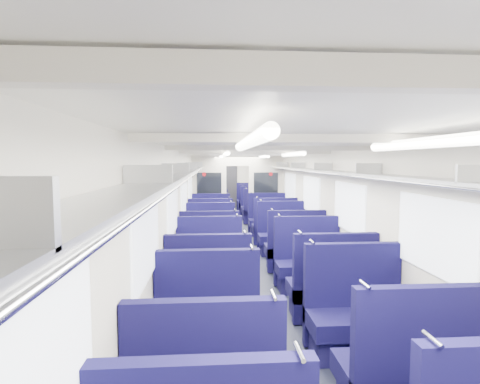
% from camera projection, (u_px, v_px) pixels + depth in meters
% --- Properties ---
extents(floor, '(2.80, 18.00, 0.01)m').
position_uv_depth(floor, '(246.00, 253.00, 8.88)').
color(floor, black).
rests_on(floor, ground).
extents(ceiling, '(2.80, 18.00, 0.01)m').
position_uv_depth(ceiling, '(246.00, 152.00, 8.69)').
color(ceiling, silver).
rests_on(ceiling, wall_left).
extents(wall_left, '(0.02, 18.00, 2.35)m').
position_uv_depth(wall_left, '(185.00, 204.00, 8.69)').
color(wall_left, beige).
rests_on(wall_left, floor).
extents(dado_left, '(0.03, 17.90, 0.70)m').
position_uv_depth(dado_left, '(186.00, 239.00, 8.76)').
color(dado_left, black).
rests_on(dado_left, floor).
extents(wall_right, '(0.02, 18.00, 2.35)m').
position_uv_depth(wall_right, '(305.00, 203.00, 8.89)').
color(wall_right, beige).
rests_on(wall_right, floor).
extents(dado_right, '(0.03, 17.90, 0.70)m').
position_uv_depth(dado_right, '(304.00, 237.00, 8.96)').
color(dado_right, black).
rests_on(dado_right, floor).
extents(wall_far, '(2.80, 0.02, 2.35)m').
position_uv_depth(wall_far, '(229.00, 182.00, 17.74)').
color(wall_far, beige).
rests_on(wall_far, floor).
extents(luggage_rack_left, '(0.36, 17.40, 0.18)m').
position_uv_depth(luggage_rack_left, '(193.00, 169.00, 8.64)').
color(luggage_rack_left, '#B2B5BA').
rests_on(luggage_rack_left, wall_left).
extents(luggage_rack_right, '(0.36, 17.40, 0.18)m').
position_uv_depth(luggage_rack_right, '(298.00, 169.00, 8.81)').
color(luggage_rack_right, '#B2B5BA').
rests_on(luggage_rack_right, wall_right).
extents(windows, '(2.78, 15.60, 0.75)m').
position_uv_depth(windows, '(248.00, 194.00, 8.32)').
color(windows, white).
rests_on(windows, wall_left).
extents(ceiling_fittings, '(2.70, 16.06, 0.11)m').
position_uv_depth(ceiling_fittings, '(247.00, 155.00, 8.44)').
color(ceiling_fittings, beige).
rests_on(ceiling_fittings, ceiling).
extents(end_door, '(0.75, 0.06, 2.00)m').
position_uv_depth(end_door, '(229.00, 186.00, 17.69)').
color(end_door, black).
rests_on(end_door, floor).
extents(bulkhead, '(2.80, 0.10, 2.35)m').
position_uv_depth(bulkhead, '(238.00, 191.00, 11.70)').
color(bulkhead, beige).
rests_on(bulkhead, floor).
extents(seat_5, '(1.12, 0.62, 1.24)m').
position_uv_depth(seat_5, '(412.00, 380.00, 3.06)').
color(seat_5, '#0F0C3D').
rests_on(seat_5, floor).
extents(seat_6, '(1.12, 0.62, 1.24)m').
position_uv_depth(seat_6, '(207.00, 332.00, 3.92)').
color(seat_6, '#0F0C3D').
rests_on(seat_6, floor).
extents(seat_7, '(1.12, 0.62, 1.24)m').
position_uv_depth(seat_7, '(356.00, 319.00, 4.24)').
color(seat_7, '#0F0C3D').
rests_on(seat_7, floor).
extents(seat_8, '(1.12, 0.62, 1.24)m').
position_uv_depth(seat_8, '(209.00, 293.00, 5.08)').
color(seat_8, '#0F0C3D').
rests_on(seat_8, floor).
extents(seat_9, '(1.12, 0.62, 1.24)m').
position_uv_depth(seat_9, '(331.00, 291.00, 5.14)').
color(seat_9, '#0F0C3D').
rests_on(seat_9, floor).
extents(seat_10, '(1.12, 0.62, 1.24)m').
position_uv_depth(seat_10, '(209.00, 267.00, 6.35)').
color(seat_10, '#0F0C3D').
rests_on(seat_10, floor).
extents(seat_11, '(1.12, 0.62, 1.24)m').
position_uv_depth(seat_11, '(308.00, 266.00, 6.36)').
color(seat_11, '#0F0C3D').
rests_on(seat_11, floor).
extents(seat_12, '(1.12, 0.62, 1.24)m').
position_uv_depth(seat_12, '(210.00, 253.00, 7.32)').
color(seat_12, '#0F0C3D').
rests_on(seat_12, floor).
extents(seat_13, '(1.12, 0.62, 1.24)m').
position_uv_depth(seat_13, '(295.00, 251.00, 7.43)').
color(seat_13, '#0F0C3D').
rests_on(seat_13, floor).
extents(seat_14, '(1.12, 0.62, 1.24)m').
position_uv_depth(seat_14, '(210.00, 240.00, 8.48)').
color(seat_14, '#0F0C3D').
rests_on(seat_14, floor).
extents(seat_15, '(1.12, 0.62, 1.24)m').
position_uv_depth(seat_15, '(282.00, 237.00, 8.79)').
color(seat_15, '#0F0C3D').
rests_on(seat_15, floor).
extents(seat_16, '(1.12, 0.62, 1.24)m').
position_uv_depth(seat_16, '(210.00, 230.00, 9.72)').
color(seat_16, '#0F0C3D').
rests_on(seat_16, floor).
extents(seat_17, '(1.12, 0.62, 1.24)m').
position_uv_depth(seat_17, '(274.00, 229.00, 9.85)').
color(seat_17, '#0F0C3D').
rests_on(seat_17, floor).
extents(seat_18, '(1.12, 0.62, 1.24)m').
position_uv_depth(seat_18, '(211.00, 223.00, 10.86)').
color(seat_18, '#0F0C3D').
rests_on(seat_18, floor).
extents(seat_19, '(1.12, 0.62, 1.24)m').
position_uv_depth(seat_19, '(268.00, 222.00, 11.07)').
color(seat_19, '#0F0C3D').
rests_on(seat_19, floor).
extents(seat_20, '(1.12, 0.62, 1.24)m').
position_uv_depth(seat_20, '(211.00, 214.00, 12.78)').
color(seat_20, '#0F0C3D').
rests_on(seat_20, floor).
extents(seat_21, '(1.12, 0.62, 1.24)m').
position_uv_depth(seat_21, '(259.00, 212.00, 13.04)').
color(seat_21, '#0F0C3D').
rests_on(seat_21, floor).
extents(seat_22, '(1.12, 0.62, 1.24)m').
position_uv_depth(seat_22, '(211.00, 209.00, 13.99)').
color(seat_22, '#0F0C3D').
rests_on(seat_22, floor).
extents(seat_23, '(1.12, 0.62, 1.24)m').
position_uv_depth(seat_23, '(256.00, 209.00, 14.08)').
color(seat_23, '#0F0C3D').
rests_on(seat_23, floor).
extents(seat_24, '(1.12, 0.62, 1.24)m').
position_uv_depth(seat_24, '(211.00, 206.00, 15.07)').
color(seat_24, '#0F0C3D').
rests_on(seat_24, floor).
extents(seat_25, '(1.12, 0.62, 1.24)m').
position_uv_depth(seat_25, '(252.00, 205.00, 15.27)').
color(seat_25, '#0F0C3D').
rests_on(seat_25, floor).
extents(seat_26, '(1.12, 0.62, 1.24)m').
position_uv_depth(seat_26, '(211.00, 202.00, 16.43)').
color(seat_26, '#0F0C3D').
rests_on(seat_26, floor).
extents(seat_27, '(1.12, 0.62, 1.24)m').
position_uv_depth(seat_27, '(250.00, 202.00, 16.34)').
color(seat_27, '#0F0C3D').
rests_on(seat_27, floor).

